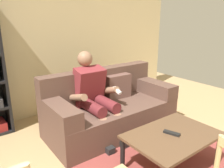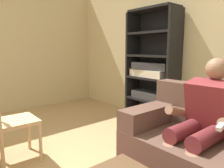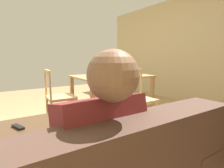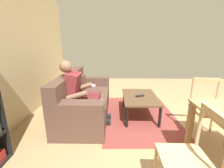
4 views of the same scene
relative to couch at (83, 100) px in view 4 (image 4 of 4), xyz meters
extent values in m
plane|color=tan|center=(-0.82, -1.84, -0.32)|extent=(8.04, 8.04, 0.00)
cube|color=brown|center=(-0.01, -0.06, -0.12)|extent=(1.84, 0.85, 0.40)
cube|color=brown|center=(0.00, 0.26, 0.31)|extent=(1.84, 0.21, 0.46)
cube|color=brown|center=(-0.81, -0.06, 0.19)|extent=(0.24, 0.84, 0.21)
cube|color=brown|center=(0.80, -0.07, 0.19)|extent=(0.24, 0.84, 0.21)
cube|color=brown|center=(0.23, 0.10, 0.26)|extent=(0.41, 0.16, 0.36)
cube|color=maroon|center=(-0.26, 0.13, 0.34)|extent=(0.40, 0.33, 0.57)
sphere|color=#8C664C|center=(-0.26, 0.21, 0.72)|extent=(0.21, 0.21, 0.21)
cylinder|color=maroon|center=(-0.37, -0.14, 0.15)|extent=(0.15, 0.44, 0.15)
cylinder|color=#8C664C|center=(-0.37, -0.36, -0.12)|extent=(0.11, 0.11, 0.40)
cube|color=black|center=(-0.37, -0.44, -0.28)|extent=(0.10, 0.24, 0.08)
cylinder|color=maroon|center=(-0.15, -0.14, 0.15)|extent=(0.15, 0.44, 0.15)
cylinder|color=#8C664C|center=(-0.15, -0.36, -0.12)|extent=(0.11, 0.11, 0.40)
cube|color=black|center=(-0.15, -0.44, -0.28)|extent=(0.10, 0.24, 0.08)
cylinder|color=#8C664C|center=(-0.51, -0.02, 0.28)|extent=(0.09, 0.35, 0.19)
cylinder|color=#8C664C|center=(-0.01, -0.02, 0.28)|extent=(0.09, 0.35, 0.19)
cube|color=white|center=(-0.01, -0.18, 0.32)|extent=(0.04, 0.15, 0.08)
cube|color=brown|center=(-0.01, -1.13, 0.08)|extent=(0.95, 0.65, 0.03)
cylinder|color=black|center=(-0.45, -1.41, -0.13)|extent=(0.05, 0.05, 0.39)
cylinder|color=black|center=(0.42, -1.41, -0.13)|extent=(0.05, 0.05, 0.39)
cylinder|color=black|center=(-0.45, -0.84, -0.13)|extent=(0.05, 0.05, 0.39)
cylinder|color=black|center=(0.42, -0.84, -0.13)|extent=(0.05, 0.05, 0.39)
cube|color=black|center=(-0.02, -1.12, 0.11)|extent=(0.10, 0.18, 0.02)
cube|color=tan|center=(-1.09, -1.60, 0.05)|extent=(0.06, 0.06, 0.74)
cube|color=#D1B27F|center=(-1.72, -1.25, 0.13)|extent=(0.42, 0.42, 0.04)
cylinder|color=#D1B27F|center=(-1.53, -1.06, -0.09)|extent=(0.04, 0.04, 0.45)
cylinder|color=#D1B27F|center=(-1.54, -1.44, -0.09)|extent=(0.04, 0.04, 0.45)
cylinder|color=#D1B27F|center=(-1.54, -1.44, 0.37)|extent=(0.03, 0.03, 0.47)
cube|color=#D1B27F|center=(-1.73, -1.44, 0.57)|extent=(0.38, 0.04, 0.06)
cube|color=tan|center=(-0.74, -2.03, 0.15)|extent=(0.45, 0.45, 0.04)
cylinder|color=tan|center=(-0.92, -1.82, -0.09)|extent=(0.04, 0.04, 0.46)
cylinder|color=tan|center=(-0.54, -1.85, -0.09)|extent=(0.04, 0.04, 0.46)
cylinder|color=tan|center=(-0.56, -2.23, -0.09)|extent=(0.04, 0.04, 0.46)
cylinder|color=tan|center=(-0.54, -1.85, 0.37)|extent=(0.03, 0.03, 0.45)
cylinder|color=tan|center=(-0.56, -2.23, 0.37)|extent=(0.03, 0.03, 0.45)
cube|color=tan|center=(-0.55, -2.04, 0.57)|extent=(0.06, 0.38, 0.06)
cube|color=brown|center=(-0.01, -1.13, -0.31)|extent=(2.04, 1.46, 0.01)
camera|label=1|loc=(-1.74, -2.39, 1.26)|focal=35.44mm
camera|label=2|loc=(0.64, -1.87, 0.91)|focal=33.99mm
camera|label=3|loc=(0.13, 0.80, 0.79)|focal=28.93mm
camera|label=4|loc=(-2.83, -0.64, 1.13)|focal=24.44mm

